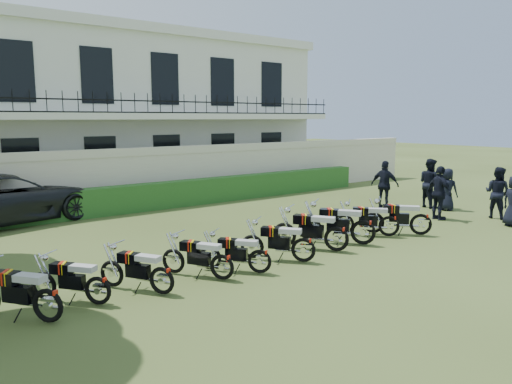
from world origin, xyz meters
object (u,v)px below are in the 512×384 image
(motorcycle_2, at_px, (162,274))
(motorcycle_5, at_px, (303,244))
(motorcycle_3, at_px, (222,261))
(motorcycle_9, at_px, (421,219))
(motorcycle_8, at_px, (389,221))
(motorcycle_7, at_px, (363,226))
(officer_5, at_px, (385,185))
(officer_2, at_px, (439,193))
(officer_3, at_px, (447,189))
(motorcycle_4, at_px, (260,256))
(officer_1, at_px, (497,193))
(motorcycle_1, at_px, (98,284))
(officer_4, at_px, (430,183))
(motorcycle_6, at_px, (337,233))
(motorcycle_0, at_px, (47,297))
(suv, at_px, (5,199))

(motorcycle_2, relative_size, motorcycle_5, 1.01)
(motorcycle_3, height_order, motorcycle_9, motorcycle_9)
(motorcycle_8, bearing_deg, motorcycle_7, 146.56)
(motorcycle_5, relative_size, officer_5, 0.83)
(officer_2, bearing_deg, officer_3, -50.87)
(motorcycle_5, xyz_separation_m, motorcycle_7, (2.40, 0.21, 0.07))
(motorcycle_2, relative_size, motorcycle_3, 0.99)
(motorcycle_4, bearing_deg, officer_1, -38.92)
(motorcycle_1, distance_m, officer_4, 14.04)
(motorcycle_6, relative_size, officer_5, 0.98)
(officer_2, bearing_deg, motorcycle_8, 113.93)
(motorcycle_3, xyz_separation_m, officer_5, (9.69, 3.30, 0.47))
(officer_3, height_order, officer_4, officer_4)
(motorcycle_0, relative_size, officer_4, 0.82)
(motorcycle_0, bearing_deg, motorcycle_4, -36.92)
(motorcycle_1, relative_size, officer_1, 0.78)
(motorcycle_5, bearing_deg, motorcycle_2, 141.19)
(motorcycle_5, xyz_separation_m, officer_5, (7.43, 3.40, 0.45))
(motorcycle_6, height_order, officer_2, officer_2)
(motorcycle_1, height_order, officer_4, officer_4)
(motorcycle_0, xyz_separation_m, motorcycle_5, (5.84, -0.03, -0.00))
(officer_2, xyz_separation_m, officer_3, (1.81, 0.82, -0.13))
(motorcycle_1, bearing_deg, motorcycle_5, -41.73)
(motorcycle_2, bearing_deg, motorcycle_5, -31.53)
(motorcycle_1, bearing_deg, motorcycle_9, -40.44)
(motorcycle_5, distance_m, motorcycle_6, 1.35)
(officer_2, distance_m, officer_4, 2.40)
(officer_1, bearing_deg, motorcycle_8, 84.55)
(officer_3, bearing_deg, motorcycle_0, 83.12)
(motorcycle_4, distance_m, officer_5, 9.45)
(motorcycle_2, xyz_separation_m, motorcycle_9, (8.32, -0.17, 0.06))
(motorcycle_8, relative_size, officer_3, 0.94)
(suv, xyz_separation_m, officer_1, (13.56, -9.39, 0.06))
(motorcycle_0, bearing_deg, suv, 46.26)
(motorcycle_8, xyz_separation_m, officer_1, (5.20, -0.54, 0.42))
(motorcycle_3, relative_size, officer_5, 0.85)
(motorcycle_0, bearing_deg, officer_4, -26.65)
(motorcycle_8, bearing_deg, motorcycle_4, 143.78)
(suv, distance_m, officer_1, 16.50)
(motorcycle_9, height_order, suv, suv)
(motorcycle_8, distance_m, officer_5, 4.77)
(motorcycle_3, height_order, officer_3, officer_3)
(motorcycle_1, height_order, motorcycle_6, motorcycle_6)
(motorcycle_6, xyz_separation_m, suv, (-5.93, 9.06, 0.32))
(motorcycle_4, distance_m, motorcycle_8, 5.14)
(motorcycle_7, bearing_deg, officer_5, -2.33)
(motorcycle_6, xyz_separation_m, motorcycle_7, (1.07, 0.03, 0.02))
(motorcycle_7, distance_m, officer_3, 6.75)
(motorcycle_4, xyz_separation_m, officer_5, (8.78, 3.44, 0.49))
(motorcycle_0, distance_m, motorcycle_9, 10.47)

